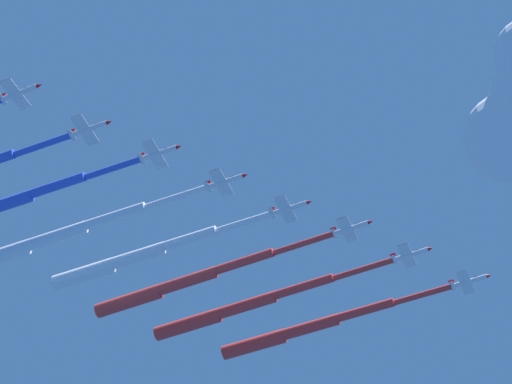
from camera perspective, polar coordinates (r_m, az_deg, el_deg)
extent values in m
cylinder|color=silver|center=(256.59, 11.18, -4.69)|extent=(9.03, 3.38, 1.23)
cone|color=red|center=(256.34, 12.26, -4.36)|extent=(1.55, 1.45, 1.17)
cylinder|color=black|center=(256.92, 10.17, -5.00)|extent=(0.81, 1.04, 0.92)
ellipsoid|color=black|center=(256.78, 11.59, -4.49)|extent=(2.05, 1.28, 0.77)
cube|color=silver|center=(256.59, 11.07, -4.74)|extent=(4.65, 8.76, 1.20)
cube|color=red|center=(259.58, 11.27, -5.24)|extent=(2.40, 1.25, 0.19)
cube|color=red|center=(253.72, 10.86, -4.20)|extent=(2.40, 1.25, 0.19)
cube|color=silver|center=(256.84, 10.37, -4.94)|extent=(1.84, 3.36, 0.50)
cube|color=red|center=(257.46, 10.34, -4.78)|extent=(1.45, 0.69, 1.90)
cylinder|color=red|center=(257.59, 8.61, -5.47)|extent=(16.03, 5.44, 1.57)
cylinder|color=red|center=(259.24, 5.62, -6.32)|extent=(16.22, 6.20, 2.35)
cylinder|color=red|center=(262.15, 2.72, -7.23)|extent=(16.41, 6.96, 3.13)
cylinder|color=red|center=(265.80, -0.12, -8.10)|extent=(16.60, 7.72, 3.91)
cylinder|color=silver|center=(250.55, 8.14, -3.33)|extent=(9.05, 3.30, 1.27)
cone|color=red|center=(250.03, 9.24, -2.98)|extent=(1.54, 1.47, 1.20)
cylinder|color=black|center=(251.13, 7.11, -3.65)|extent=(0.80, 1.06, 0.95)
ellipsoid|color=black|center=(250.63, 8.55, -3.11)|extent=(2.05, 1.28, 0.80)
cube|color=silver|center=(250.58, 8.03, -3.37)|extent=(4.54, 8.71, 1.52)
cube|color=red|center=(253.55, 8.27, -3.88)|extent=(2.40, 1.22, 0.21)
cube|color=red|center=(247.72, 7.78, -2.84)|extent=(2.40, 1.22, 0.21)
cube|color=silver|center=(251.00, 7.32, -3.59)|extent=(1.80, 3.34, 0.63)
cube|color=red|center=(251.61, 7.29, -3.43)|extent=(1.46, 0.74, 1.89)
cylinder|color=red|center=(252.24, 5.47, -4.17)|extent=(16.84, 5.45, 1.61)
cylinder|color=red|center=(254.80, 2.32, -5.11)|extent=(17.02, 6.24, 2.42)
cylinder|color=red|center=(258.69, -0.71, -6.09)|extent=(17.21, 7.02, 3.22)
cylinder|color=red|center=(263.36, -3.64, -7.04)|extent=(17.39, 7.81, 4.03)
cylinder|color=silver|center=(245.08, 4.98, -1.95)|extent=(9.05, 3.26, 1.27)
cone|color=red|center=(244.32, 6.09, -1.59)|extent=(1.54, 1.46, 1.20)
cylinder|color=black|center=(245.88, 3.94, -2.29)|extent=(0.80, 1.06, 0.95)
ellipsoid|color=black|center=(245.09, 5.40, -1.73)|extent=(2.05, 1.27, 0.80)
cube|color=silver|center=(245.13, 4.86, -2.00)|extent=(4.50, 8.70, 1.51)
cube|color=red|center=(247.99, 5.15, -2.53)|extent=(2.40, 1.21, 0.21)
cube|color=red|center=(242.40, 4.57, -1.43)|extent=(2.40, 1.21, 0.21)
cube|color=silver|center=(245.71, 4.15, -2.22)|extent=(1.79, 3.34, 0.62)
cube|color=red|center=(246.35, 4.12, -2.06)|extent=(1.46, 0.73, 1.89)
cylinder|color=red|center=(247.36, 2.28, -2.82)|extent=(16.81, 5.37, 1.61)
cylinder|color=red|center=(250.62, -0.88, -3.79)|extent=(16.99, 6.16, 2.42)
cylinder|color=red|center=(255.18, -3.88, -4.80)|extent=(17.17, 6.94, 3.22)
cylinder|color=red|center=(260.51, -6.77, -5.77)|extent=(17.35, 7.73, 4.03)
cylinder|color=silver|center=(238.44, 1.70, -0.89)|extent=(9.02, 3.40, 1.22)
cone|color=red|center=(237.50, 2.84, -0.53)|extent=(1.55, 1.45, 1.16)
cylinder|color=black|center=(239.41, 0.64, -1.22)|extent=(0.81, 1.04, 0.92)
ellipsoid|color=black|center=(238.40, 2.14, -0.67)|extent=(2.05, 1.28, 0.76)
cube|color=silver|center=(238.51, 1.58, -0.94)|extent=(4.67, 8.77, 1.13)
cube|color=red|center=(241.14, 1.90, -1.53)|extent=(2.40, 1.25, 0.18)
cube|color=red|center=(236.01, 1.26, -0.31)|extent=(2.40, 1.25, 0.18)
cube|color=silver|center=(239.20, 0.85, -1.15)|extent=(1.85, 3.36, 0.48)
cube|color=red|center=(239.89, 0.84, -1.00)|extent=(1.44, 0.68, 1.90)
cylinder|color=white|center=(240.97, -0.89, -1.69)|extent=(15.02, 5.23, 1.56)
cylinder|color=white|center=(244.28, -3.77, -2.53)|extent=(15.22, 5.98, 2.33)
cylinder|color=white|center=(248.70, -6.51, -3.44)|extent=(15.41, 6.73, 3.11)
cylinder|color=white|center=(253.74, -9.14, -4.32)|extent=(15.60, 7.49, 3.89)
cylinder|color=silver|center=(234.40, -1.73, 0.53)|extent=(9.03, 3.43, 1.26)
cone|color=red|center=(233.22, -0.59, 0.90)|extent=(1.55, 1.48, 1.20)
cylinder|color=black|center=(235.61, -2.80, 0.19)|extent=(0.81, 1.06, 0.94)
ellipsoid|color=black|center=(234.26, -1.29, 0.76)|extent=(2.05, 1.30, 0.79)
cube|color=silver|center=(234.50, -1.85, 0.49)|extent=(4.66, 8.73, 1.46)
cube|color=red|center=(237.09, -1.50, -0.11)|extent=(2.40, 1.25, 0.21)
cube|color=red|center=(232.04, -2.22, 1.12)|extent=(2.40, 1.25, 0.21)
cube|color=silver|center=(235.35, -2.58, 0.26)|extent=(1.85, 3.35, 0.60)
cube|color=red|center=(236.03, -2.59, 0.42)|extent=(1.46, 0.75, 1.90)
cylinder|color=white|center=(237.76, -4.52, -0.36)|extent=(17.02, 5.76, 1.60)
cylinder|color=white|center=(242.36, -7.75, -1.35)|extent=(17.21, 6.54, 2.40)
cylinder|color=white|center=(248.22, -10.79, -2.39)|extent=(17.41, 7.32, 3.21)
cylinder|color=silver|center=(231.62, -5.27, 2.04)|extent=(9.02, 3.42, 1.22)
cone|color=red|center=(230.21, -4.13, 2.42)|extent=(1.55, 1.44, 1.15)
cylinder|color=black|center=(233.04, -6.33, 1.69)|extent=(0.81, 1.03, 0.91)
ellipsoid|color=black|center=(231.41, -4.82, 2.26)|extent=(2.05, 1.28, 0.76)
cube|color=silver|center=(231.74, -5.39, 1.99)|extent=(4.70, 8.77, 1.07)
cube|color=red|center=(234.05, -4.99, 1.35)|extent=(2.40, 1.26, 0.18)
cube|color=red|center=(229.58, -5.79, 2.67)|extent=(2.40, 1.26, 0.18)
cube|color=silver|center=(232.75, -6.11, 1.76)|extent=(1.86, 3.36, 0.45)
cube|color=red|center=(233.47, -6.10, 1.91)|extent=(1.44, 0.67, 1.90)
cylinder|color=blue|center=(235.27, -7.84, 1.18)|extent=(15.07, 5.28, 1.55)
cylinder|color=blue|center=(239.84, -10.69, 0.29)|extent=(15.26, 6.03, 2.32)
cylinder|color=blue|center=(245.43, -13.34, -0.68)|extent=(15.46, 6.78, 3.09)
cylinder|color=silver|center=(228.25, -8.94, 3.29)|extent=(9.03, 3.40, 1.23)
cone|color=red|center=(226.57, -7.81, 3.70)|extent=(1.55, 1.45, 1.17)
cylinder|color=black|center=(229.92, -9.99, 2.92)|extent=(0.81, 1.04, 0.92)
ellipsoid|color=black|center=(227.94, -8.49, 3.53)|extent=(2.05, 1.28, 0.77)
cube|color=silver|center=(228.40, -9.06, 3.24)|extent=(4.67, 8.76, 1.21)
cube|color=red|center=(230.58, -8.62, 2.59)|extent=(2.40, 1.25, 0.19)
cube|color=red|center=(226.37, -9.51, 3.94)|extent=(2.40, 1.25, 0.19)
cube|color=silver|center=(229.58, -9.78, 3.00)|extent=(1.85, 3.36, 0.51)
cube|color=red|center=(230.30, -9.76, 3.15)|extent=(1.45, 0.69, 1.90)
cylinder|color=blue|center=(232.52, -11.49, 2.38)|extent=(15.18, 5.27, 1.57)
cylinder|color=silver|center=(229.48, -12.53, 5.13)|extent=(9.05, 3.25, 1.26)
cone|color=red|center=(227.54, -11.45, 5.57)|extent=(1.54, 1.46, 1.19)
ellipsoid|color=black|center=(229.07, -12.10, 5.38)|extent=(2.04, 1.26, 0.79)
cube|color=silver|center=(229.66, -12.65, 5.07)|extent=(4.51, 8.72, 1.43)
cube|color=red|center=(231.69, -12.15, 4.43)|extent=(2.40, 1.21, 0.21)
cube|color=red|center=(227.78, -13.15, 5.75)|extent=(2.40, 1.21, 0.21)
cube|color=silver|center=(231.00, -13.33, 4.80)|extent=(1.79, 3.34, 0.59)
cube|color=red|center=(231.73, -13.31, 4.95)|extent=(1.46, 0.72, 1.90)
sphere|color=white|center=(234.45, 13.31, 2.86)|extent=(19.51, 19.51, 19.51)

